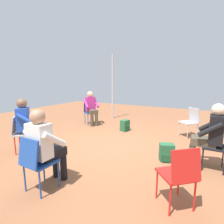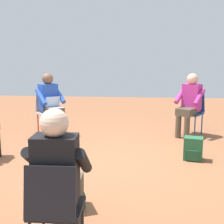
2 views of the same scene
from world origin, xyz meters
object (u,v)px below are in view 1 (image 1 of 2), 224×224
object	(u,v)px
chair_northwest	(21,131)
person_in_black	(210,133)
chair_southeast	(191,120)
backpack_near_laptop_user	(167,153)
chair_south	(219,144)
backpack_by_empty_chair	(125,126)
chair_northeast	(90,111)
person_in_white	(45,144)
chair_west	(36,160)
chair_southwest	(179,173)
person_in_magenta	(91,106)
person_with_laptop	(28,122)

from	to	relation	value
chair_northwest	person_in_black	bearing A→B (deg)	66.10
chair_southeast	backpack_near_laptop_user	bearing A→B (deg)	123.03
chair_south	backpack_by_empty_chair	world-z (taller)	chair_south
chair_northeast	person_in_white	size ratio (longest dim) A/B	0.69
chair_west	chair_southwest	bearing A→B (deg)	19.49
chair_southeast	chair_west	distance (m)	4.26
person_in_magenta	person_in_white	bearing A→B (deg)	58.94
chair_northwest	person_in_magenta	bearing A→B (deg)	139.57
chair_northwest	person_in_white	bearing A→B (deg)	25.97
person_in_black	backpack_near_laptop_user	size ratio (longest dim) A/B	3.44
chair_northeast	backpack_by_empty_chair	bearing A→B (deg)	115.10
person_with_laptop	chair_southwest	bearing A→B (deg)	43.20
chair_southwest	backpack_by_empty_chair	xyz separation A→B (m)	(2.88, 2.09, -0.34)
person_in_magenta	person_in_black	xyz separation A→B (m)	(-1.63, -3.84, 0.00)
chair_southeast	chair_south	world-z (taller)	same
backpack_near_laptop_user	person_in_white	bearing A→B (deg)	141.26
person_with_laptop	person_in_white	bearing A→B (deg)	20.65
chair_west	person_in_magenta	bearing A→B (deg)	114.97
person_in_magenta	backpack_by_empty_chair	size ratio (longest dim) A/B	3.44
chair_west	person_in_white	distance (m)	0.26
chair_southeast	chair_southwest	xyz separation A→B (m)	(-3.26, -0.17, 0.00)
chair_northeast	person_with_laptop	size ratio (longest dim) A/B	0.69
chair_northwest	person_in_magenta	size ratio (longest dim) A/B	0.69
chair_northeast	person_in_magenta	distance (m)	0.26
chair_west	chair_south	xyz separation A→B (m)	(2.04, -2.35, 0.00)
chair_south	backpack_by_empty_chair	size ratio (longest dim) A/B	2.36
person_with_laptop	backpack_by_empty_chair	bearing A→B (deg)	112.54
chair_northeast	person_in_black	distance (m)	4.34
chair_northeast	chair_south	bearing A→B (deg)	101.04
chair_southeast	backpack_near_laptop_user	world-z (taller)	chair_southeast
chair_northeast	chair_northwest	xyz separation A→B (m)	(-2.94, -0.21, 0.00)
chair_southeast	chair_south	xyz separation A→B (m)	(-1.86, -0.65, 0.00)
chair_southwest	person_with_laptop	bearing A→B (deg)	133.00
chair_southeast	chair_southwest	world-z (taller)	same
chair_southwest	person_with_laptop	xyz separation A→B (m)	(0.29, 3.33, 0.20)
chair_southwest	person_in_black	bearing A→B (deg)	35.38
chair_southwest	chair_south	distance (m)	1.48
backpack_by_empty_chair	person_in_magenta	bearing A→B (deg)	84.36
chair_southwest	person_in_white	distance (m)	1.94
chair_northwest	person_in_black	distance (m)	3.97
chair_southeast	person_with_laptop	size ratio (longest dim) A/B	0.69
person_in_black	person_in_white	distance (m)	2.87
person_in_magenta	backpack_by_empty_chair	distance (m)	1.54
chair_southeast	person_in_magenta	bearing A→B (deg)	44.52
chair_northeast	chair_southwest	size ratio (longest dim) A/B	1.00
chair_southeast	person_in_black	size ratio (longest dim) A/B	0.69
person_in_black	chair_northwest	bearing A→B (deg)	106.98
person_in_white	backpack_near_laptop_user	world-z (taller)	person_in_white
chair_northeast	backpack_by_empty_chair	distance (m)	1.63
chair_southeast	backpack_by_empty_chair	bearing A→B (deg)	51.67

